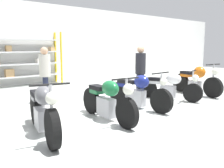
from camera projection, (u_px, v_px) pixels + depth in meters
ground_plane at (122, 113)px, 6.28m from camera, size 30.00×30.00×0.00m
back_wall at (23, 43)px, 10.81m from camera, size 30.00×0.08×3.60m
shelving_rack at (14, 59)px, 10.28m from camera, size 4.21×0.63×2.31m
motorcycle_grey at (43, 110)px, 4.68m from camera, size 0.81×2.15×1.08m
motorcycle_green at (108, 100)px, 5.60m from camera, size 0.66×2.09×1.04m
motorcycle_blue at (138, 91)px, 6.74m from camera, size 0.68×2.19×1.04m
motorcycle_white at (170, 86)px, 7.81m from camera, size 0.89×1.97×0.96m
motorcycle_orange at (197, 80)px, 8.63m from camera, size 0.70×2.03×1.11m
person_browsing at (140, 68)px, 7.79m from camera, size 0.34×0.34×1.68m
person_near_rack at (45, 71)px, 7.19m from camera, size 0.39×0.39×1.65m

